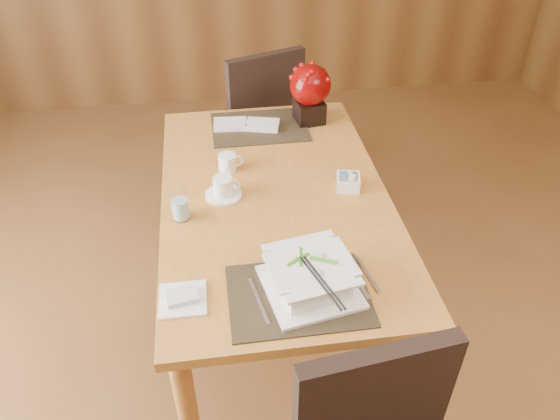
{
  "coord_description": "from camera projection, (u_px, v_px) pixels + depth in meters",
  "views": [
    {
      "loc": [
        -0.23,
        -1.13,
        2.04
      ],
      "look_at": [
        -0.02,
        0.35,
        0.87
      ],
      "focal_mm": 35.0,
      "sensor_mm": 36.0,
      "label": 1
    }
  ],
  "objects": [
    {
      "name": "napkins_far",
      "position": [
        249.0,
        125.0,
        2.59
      ],
      "size": [
        0.32,
        0.16,
        0.03
      ],
      "primitive_type": null,
      "rotation": [
        0.0,
        0.0,
        -0.18
      ],
      "color": "silver",
      "rests_on": "dining_table"
    },
    {
      "name": "dining_table",
      "position": [
        275.0,
        214.0,
        2.24
      ],
      "size": [
        0.9,
        1.5,
        0.75
      ],
      "color": "#BF8035",
      "rests_on": "ground"
    },
    {
      "name": "water_glass",
      "position": [
        179.0,
        202.0,
        2.01
      ],
      "size": [
        0.07,
        0.07,
        0.16
      ],
      "primitive_type": "cylinder",
      "rotation": [
        0.0,
        0.0,
        0.04
      ],
      "color": "white",
      "rests_on": "dining_table"
    },
    {
      "name": "creamer_jug",
      "position": [
        227.0,
        162.0,
        2.3
      ],
      "size": [
        0.1,
        0.1,
        0.07
      ],
      "primitive_type": null,
      "rotation": [
        0.0,
        0.0,
        0.01
      ],
      "color": "white",
      "rests_on": "dining_table"
    },
    {
      "name": "coffee_cup",
      "position": [
        223.0,
        188.0,
        2.15
      ],
      "size": [
        0.15,
        0.15,
        0.08
      ],
      "rotation": [
        0.0,
        0.0,
        -0.0
      ],
      "color": "white",
      "rests_on": "dining_table"
    },
    {
      "name": "berry_decor",
      "position": [
        310.0,
        90.0,
        2.55
      ],
      "size": [
        0.19,
        0.19,
        0.29
      ],
      "rotation": [
        0.0,
        0.0,
        0.15
      ],
      "color": "black",
      "rests_on": "dining_table"
    },
    {
      "name": "placemat_far",
      "position": [
        260.0,
        127.0,
        2.6
      ],
      "size": [
        0.45,
        0.33,
        0.01
      ],
      "primitive_type": "cube",
      "color": "black",
      "rests_on": "dining_table"
    },
    {
      "name": "far_chair",
      "position": [
        258.0,
        119.0,
        3.08
      ],
      "size": [
        0.58,
        0.58,
        0.97
      ],
      "rotation": [
        0.0,
        0.0,
        3.48
      ],
      "color": "black",
      "rests_on": "ground"
    },
    {
      "name": "placemat_near",
      "position": [
        299.0,
        295.0,
        1.75
      ],
      "size": [
        0.45,
        0.33,
        0.01
      ],
      "primitive_type": "cube",
      "color": "black",
      "rests_on": "dining_table"
    },
    {
      "name": "bread_plate",
      "position": [
        183.0,
        300.0,
        1.73
      ],
      "size": [
        0.15,
        0.15,
        0.01
      ],
      "primitive_type": "cube",
      "rotation": [
        0.0,
        0.0,
        -0.01
      ],
      "color": "white",
      "rests_on": "dining_table"
    },
    {
      "name": "soup_setting",
      "position": [
        311.0,
        277.0,
        1.73
      ],
      "size": [
        0.33,
        0.33,
        0.12
      ],
      "rotation": [
        0.0,
        0.0,
        0.18
      ],
      "color": "white",
      "rests_on": "dining_table"
    },
    {
      "name": "sugar_caddy",
      "position": [
        348.0,
        182.0,
        2.2
      ],
      "size": [
        0.11,
        0.11,
        0.05
      ],
      "primitive_type": "cube",
      "rotation": [
        0.0,
        0.0,
        -0.21
      ],
      "color": "white",
      "rests_on": "dining_table"
    }
  ]
}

